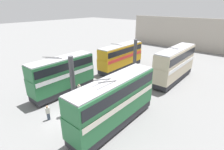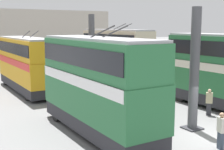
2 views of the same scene
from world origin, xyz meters
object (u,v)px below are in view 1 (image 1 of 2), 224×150
object	(u,v)px
bus_right_far	(121,56)
person_aisle_foreground	(48,112)
oil_drum	(123,74)
bus_right_near	(63,74)
person_aisle_midway	(120,80)
person_by_right_row	(79,89)
bus_left_far	(175,63)
person_by_left_row	(101,109)
bus_left_near	(115,100)

from	to	relation	value
bus_right_far	person_aisle_foreground	world-z (taller)	bus_right_far
oil_drum	person_aisle_foreground	bearing A→B (deg)	-174.83
bus_right_near	oil_drum	distance (m)	11.15
person_aisle_foreground	person_aisle_midway	distance (m)	12.10
person_by_right_row	bus_left_far	bearing A→B (deg)	-109.36
person_aisle_midway	person_by_right_row	bearing A→B (deg)	-162.44
person_by_left_row	bus_right_far	bearing A→B (deg)	-100.05
person_by_left_row	person_aisle_foreground	size ratio (longest dim) A/B	0.98
bus_left_near	person_aisle_foreground	size ratio (longest dim) A/B	6.09
bus_left_far	bus_right_far	xyz separation A→B (m)	(-1.17, 9.97, -0.36)
bus_left_far	bus_right_near	size ratio (longest dim) A/B	1.17
bus_left_far	person_by_right_row	bearing A→B (deg)	149.93
bus_left_far	person_by_left_row	xyz separation A→B (m)	(-14.98, 2.10, -2.14)
person_by_right_row	bus_right_far	bearing A→B (deg)	-69.11
bus_left_near	person_aisle_foreground	distance (m)	7.50
bus_right_near	person_by_left_row	xyz separation A→B (m)	(-0.67, -7.87, -2.02)
bus_right_far	person_by_left_row	distance (m)	16.00
bus_right_far	person_aisle_midway	bearing A→B (deg)	-143.10
bus_left_near	person_by_left_row	xyz separation A→B (m)	(0.23, 2.10, -2.04)
bus_right_far	person_by_right_row	xyz separation A→B (m)	(-12.25, -2.20, -1.81)
person_by_left_row	oil_drum	size ratio (longest dim) A/B	2.13
bus_right_far	bus_left_far	bearing A→B (deg)	-83.31
person_by_left_row	oil_drum	distance (m)	12.42
bus_left_near	person_aisle_midway	xyz separation A→B (m)	(8.09, 5.50, -2.08)
bus_left_near	person_by_left_row	world-z (taller)	bus_left_near
person_by_right_row	person_aisle_midway	bearing A→B (deg)	-99.12
bus_right_far	person_by_left_row	size ratio (longest dim) A/B	6.11
bus_left_far	bus_left_near	bearing A→B (deg)	180.00
bus_right_near	person_by_left_row	distance (m)	8.16
oil_drum	person_by_right_row	bearing A→B (deg)	177.88
person_by_right_row	bus_right_near	bearing A→B (deg)	32.84
bus_right_far	person_aisle_midway	xyz separation A→B (m)	(-5.95, -4.47, -1.83)
person_by_right_row	oil_drum	size ratio (longest dim) A/B	2.09
bus_right_near	oil_drum	size ratio (longest dim) A/B	11.40
oil_drum	bus_right_far	bearing A→B (deg)	44.58
person_aisle_midway	bus_left_far	bearing A→B (deg)	-0.29
bus_left_near	person_aisle_foreground	bearing A→B (deg)	123.60
person_by_left_row	bus_left_far	bearing A→B (deg)	-137.70
bus_right_far	oil_drum	bearing A→B (deg)	-135.42
person_by_left_row	oil_drum	bearing A→B (deg)	-104.39
person_by_right_row	person_aisle_foreground	world-z (taller)	person_aisle_foreground
person_by_right_row	oil_drum	xyz separation A→B (m)	(9.65, -0.36, -0.49)
bus_left_near	bus_right_far	xyz separation A→B (m)	(14.04, 9.97, -0.26)
bus_right_near	person_aisle_midway	world-z (taller)	bus_right_near
bus_left_near	oil_drum	distance (m)	13.88
person_aisle_foreground	oil_drum	size ratio (longest dim) A/B	2.18
bus_left_near	person_by_right_row	size ratio (longest dim) A/B	6.35
bus_right_near	bus_left_far	bearing A→B (deg)	-34.86
bus_left_near	bus_left_far	distance (m)	15.21
bus_right_far	person_aisle_midway	distance (m)	7.67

